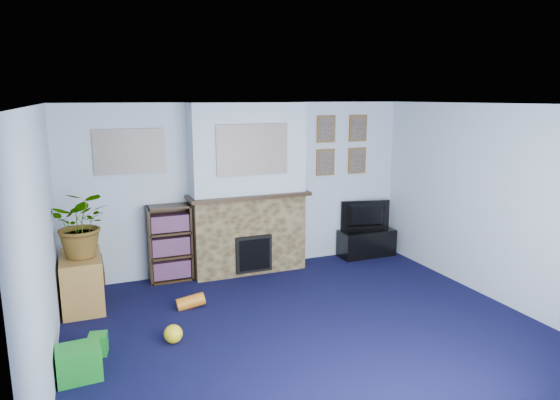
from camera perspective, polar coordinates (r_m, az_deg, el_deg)
name	(u,v)px	position (r m, az deg, el deg)	size (l,w,h in m)	color
floor	(309,331)	(5.56, 3.39, -14.73)	(5.00, 4.50, 0.01)	black
ceiling	(312,104)	(4.98, 3.72, 10.85)	(5.00, 4.50, 0.01)	white
wall_back	(244,187)	(7.19, -4.17, 1.47)	(5.00, 0.04, 2.40)	silver
wall_front	(467,307)	(3.36, 20.60, -11.35)	(5.00, 0.04, 2.40)	silver
wall_left	(43,251)	(4.68, -25.43, -5.24)	(0.04, 4.50, 2.40)	silver
wall_right	(497,204)	(6.59, 23.59, -0.43)	(0.04, 4.50, 2.40)	silver
chimney_breast	(248,191)	(7.00, -3.66, 1.07)	(1.72, 0.50, 2.40)	brown
collage_main	(253,150)	(6.72, -3.15, 5.76)	(1.00, 0.03, 0.68)	gray
collage_left	(130,151)	(6.79, -16.81, 5.35)	(0.90, 0.03, 0.58)	gray
portrait_tl	(326,129)	(7.57, 5.29, 8.07)	(0.30, 0.03, 0.40)	brown
portrait_tr	(358,128)	(7.84, 8.90, 8.10)	(0.30, 0.03, 0.40)	brown
portrait_bl	(325,162)	(7.62, 5.22, 4.31)	(0.30, 0.03, 0.40)	brown
portrait_br	(357,161)	(7.88, 8.79, 4.47)	(0.30, 0.03, 0.40)	brown
tv_stand	(366,242)	(8.02, 9.85, -4.75)	(0.88, 0.37, 0.42)	black
television	(367,216)	(7.93, 9.88, -1.79)	(0.79, 0.10, 0.45)	black
bookshelf	(170,245)	(6.96, -12.47, -5.03)	(0.58, 0.28, 1.05)	black
sideboard	(82,279)	(6.45, -21.68, -8.37)	(0.46, 0.82, 0.64)	#A57634
potted_plant	(82,224)	(6.21, -21.69, -2.52)	(0.72, 0.62, 0.80)	#26661E
mantel_clock	(246,189)	(6.94, -3.89, 1.27)	(0.11, 0.06, 0.15)	gold
mantel_candle	(273,186)	(7.07, -0.77, 1.58)	(0.05, 0.05, 0.15)	#B2BFC6
mantel_teddy	(212,192)	(6.81, -7.78, 0.95)	(0.14, 0.14, 0.14)	gray
mantel_can	(300,186)	(7.23, 2.26, 1.63)	(0.06, 0.06, 0.11)	#198C26
green_crate	(79,364)	(5.01, -21.98, -16.96)	(0.37, 0.30, 0.30)	#198C26
toy_ball	(173,334)	(5.39, -12.11, -14.80)	(0.19, 0.19, 0.19)	yellow
toy_block	(98,344)	(5.37, -20.07, -15.16)	(0.17, 0.17, 0.21)	#198C26
toy_tube	(191,302)	(6.18, -10.18, -11.39)	(0.15, 0.15, 0.33)	orange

